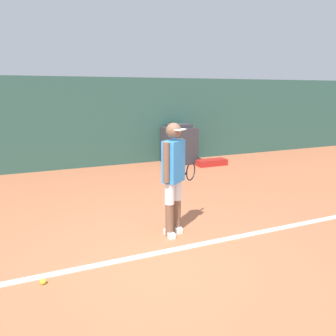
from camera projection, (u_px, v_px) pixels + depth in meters
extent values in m
plane|color=#B76642|center=(162.00, 261.00, 4.16)|extent=(24.00, 24.00, 0.00)
cube|color=#2D564C|center=(84.00, 123.00, 8.98)|extent=(24.00, 0.10, 2.48)
cube|color=white|center=(157.00, 253.00, 4.34)|extent=(21.60, 0.10, 0.01)
cylinder|color=brown|center=(169.00, 220.00, 4.81)|extent=(0.12, 0.12, 0.51)
cylinder|color=white|center=(170.00, 194.00, 4.71)|extent=(0.14, 0.14, 0.31)
cube|color=white|center=(169.00, 234.00, 4.85)|extent=(0.10, 0.24, 0.08)
cylinder|color=brown|center=(177.00, 215.00, 4.99)|extent=(0.12, 0.12, 0.51)
cylinder|color=white|center=(177.00, 190.00, 4.90)|extent=(0.14, 0.14, 0.31)
cube|color=white|center=(177.00, 228.00, 5.04)|extent=(0.10, 0.24, 0.08)
cube|color=#338CE0|center=(173.00, 161.00, 4.70)|extent=(0.39, 0.36, 0.60)
sphere|color=brown|center=(174.00, 131.00, 4.60)|extent=(0.22, 0.22, 0.22)
cube|color=white|center=(180.00, 130.00, 4.54)|extent=(0.22, 0.20, 0.02)
cylinder|color=brown|center=(166.00, 163.00, 4.53)|extent=(0.09, 0.09, 0.57)
cylinder|color=brown|center=(180.00, 158.00, 4.86)|extent=(0.09, 0.09, 0.57)
cylinder|color=black|center=(183.00, 175.00, 5.01)|extent=(0.19, 0.15, 0.03)
torus|color=black|center=(191.00, 171.00, 5.22)|extent=(0.26, 0.20, 0.30)
sphere|color=#D1E533|center=(43.00, 281.00, 3.65)|extent=(0.07, 0.07, 0.07)
cube|color=#333338|center=(179.00, 145.00, 9.71)|extent=(0.89, 0.79, 1.06)
cube|color=#333338|center=(179.00, 126.00, 9.58)|extent=(0.62, 0.55, 0.10)
cube|color=#B2231E|center=(212.00, 162.00, 9.46)|extent=(0.88, 0.34, 0.17)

